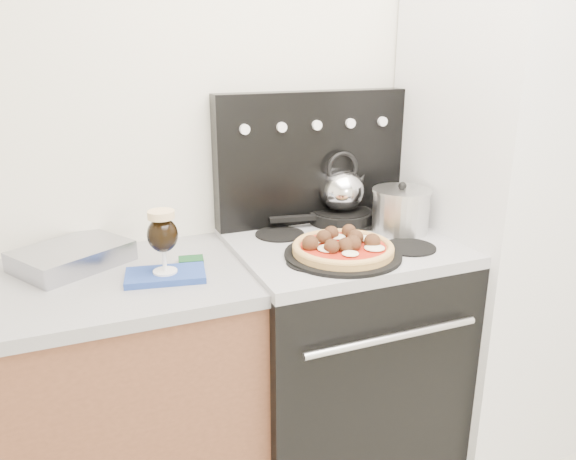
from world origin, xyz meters
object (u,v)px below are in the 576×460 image
pizza_pan (343,254)px  pizza (343,246)px  tea_kettle (342,187)px  beer_glass (163,241)px  stock_pot (401,212)px  oven_mitt (166,275)px  base_cabinet (22,429)px  fridge (504,214)px  skillet (341,216)px  stove_body (339,360)px

pizza_pan → pizza: pizza is taller
tea_kettle → beer_glass: bearing=-168.7°
stock_pot → beer_glass: bearing=-175.4°
beer_glass → pizza_pan: beer_glass is taller
pizza → tea_kettle: size_ratio=1.70×
oven_mitt → base_cabinet: bearing=170.9°
base_cabinet → beer_glass: 0.76m
oven_mitt → stock_pot: 0.89m
base_cabinet → tea_kettle: bearing=8.6°
base_cabinet → stock_pot: 1.47m
fridge → pizza: 0.78m
pizza_pan → skillet: skillet is taller
stove_body → stock_pot: 0.61m
base_cabinet → pizza: (1.04, -0.16, 0.53)m
base_cabinet → stove_body: size_ratio=1.65×
stove_body → fridge: fridge is taller
fridge → stock_pot: (-0.45, 0.05, 0.05)m
skillet → tea_kettle: 0.12m
tea_kettle → pizza_pan: bearing=-124.4°
pizza_pan → stock_pot: (0.32, 0.15, 0.07)m
pizza → skillet: size_ratio=1.33×
base_cabinet → fridge: size_ratio=0.76×
fridge → oven_mitt: 1.34m
pizza → base_cabinet: bearing=171.4°
tea_kettle → stock_pot: 0.25m
pizza_pan → stock_pot: size_ratio=1.86×
pizza → tea_kettle: (0.17, 0.34, 0.11)m
pizza_pan → tea_kettle: tea_kettle is taller
stove_body → base_cabinet: bearing=178.7°
base_cabinet → tea_kettle: size_ratio=7.43×
oven_mitt → stock_pot: size_ratio=1.16×
pizza_pan → beer_glass: bearing=171.8°
fridge → stock_pot: size_ratio=9.13×
fridge → pizza_pan: 0.78m
fridge → tea_kettle: 0.65m
pizza → skillet: (0.17, 0.34, -0.01)m
base_cabinet → beer_glass: (0.47, -0.07, 0.59)m
pizza_pan → tea_kettle: bearing=63.6°
stove_body → skillet: bearing=64.1°
stove_body → fridge: (0.70, -0.03, 0.51)m
stove_body → pizza_pan: (-0.07, -0.13, 0.49)m
stove_body → oven_mitt: oven_mitt is taller
fridge → beer_glass: (-1.34, -0.02, 0.07)m
fridge → oven_mitt: (-1.34, -0.02, -0.04)m
fridge → skillet: 0.64m
pizza_pan → pizza: bearing=0.0°
oven_mitt → tea_kettle: size_ratio=1.23×
stove_body → pizza: size_ratio=2.65×
pizza → beer_glass: bearing=171.8°
stock_pot → tea_kettle: bearing=129.1°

